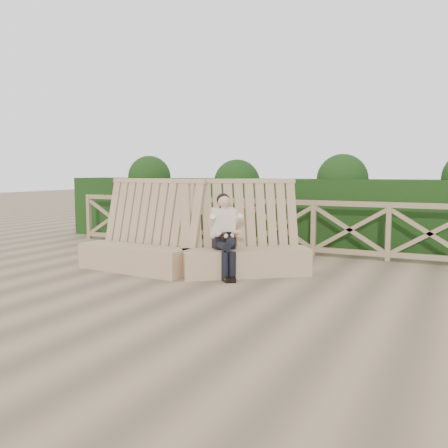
% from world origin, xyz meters
% --- Properties ---
extents(ground, '(60.00, 60.00, 0.00)m').
position_xyz_m(ground, '(0.00, 0.00, 0.00)').
color(ground, brown).
rests_on(ground, ground).
extents(bench, '(3.82, 1.86, 1.57)m').
position_xyz_m(bench, '(-0.63, 0.94, 0.39)').
color(bench, '#9A7E58').
rests_on(bench, ground).
extents(woman, '(0.69, 0.78, 1.32)m').
position_xyz_m(woman, '(0.01, 0.92, 0.71)').
color(woman, black).
rests_on(woman, ground).
extents(guardrail, '(10.10, 0.09, 1.10)m').
position_xyz_m(guardrail, '(0.00, 3.50, 0.55)').
color(guardrail, '#83664C').
rests_on(guardrail, ground).
extents(hedge, '(12.00, 1.20, 1.50)m').
position_xyz_m(hedge, '(0.00, 4.70, 0.75)').
color(hedge, black).
rests_on(hedge, ground).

